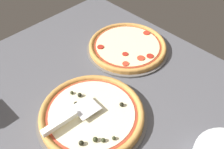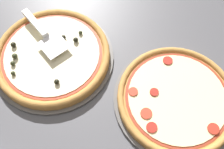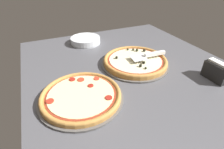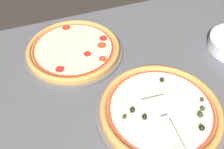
{
  "view_description": "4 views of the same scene",
  "coord_description": "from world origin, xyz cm",
  "px_view_note": "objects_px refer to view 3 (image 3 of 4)",
  "views": [
    {
      "loc": [
        48.31,
        -41.23,
        82.23
      ],
      "look_at": [
        -8.04,
        15.15,
        3.0
      ],
      "focal_mm": 42.0,
      "sensor_mm": 36.0,
      "label": 1
    },
    {
      "loc": [
        20.29,
        44.37,
        78.08
      ],
      "look_at": [
        -8.04,
        15.15,
        3.0
      ],
      "focal_mm": 42.0,
      "sensor_mm": 36.0,
      "label": 2
    },
    {
      "loc": [
        -80.68,
        47.49,
        54.51
      ],
      "look_at": [
        -8.04,
        15.15,
        3.0
      ],
      "focal_mm": 28.0,
      "sensor_mm": 36.0,
      "label": 3
    },
    {
      "loc": [
        -31.27,
        -46.42,
        71.11
      ],
      "look_at": [
        -8.04,
        15.15,
        3.0
      ],
      "focal_mm": 42.0,
      "sensor_mm": 36.0,
      "label": 4
    }
  ],
  "objects_px": {
    "pizza_front": "(135,61)",
    "napkin_holder": "(217,71)",
    "serving_spatula": "(151,55)",
    "plate_stack": "(86,40)",
    "pizza_back": "(81,95)"
  },
  "relations": [
    {
      "from": "pizza_front",
      "to": "serving_spatula",
      "type": "xyz_separation_m",
      "value": [
        -0.03,
        -0.1,
        0.03
      ]
    },
    {
      "from": "pizza_front",
      "to": "napkin_holder",
      "type": "bearing_deg",
      "value": -135.39
    },
    {
      "from": "pizza_back",
      "to": "pizza_front",
      "type": "bearing_deg",
      "value": -65.27
    },
    {
      "from": "pizza_front",
      "to": "pizza_back",
      "type": "xyz_separation_m",
      "value": [
        -0.18,
        0.4,
        -0.0
      ]
    },
    {
      "from": "pizza_back",
      "to": "plate_stack",
      "type": "relative_size",
      "value": 1.65
    },
    {
      "from": "plate_stack",
      "to": "pizza_back",
      "type": "bearing_deg",
      "value": 161.49
    },
    {
      "from": "napkin_holder",
      "to": "plate_stack",
      "type": "bearing_deg",
      "value": 32.92
    },
    {
      "from": "serving_spatula",
      "to": "napkin_holder",
      "type": "bearing_deg",
      "value": -143.28
    },
    {
      "from": "serving_spatula",
      "to": "plate_stack",
      "type": "height_order",
      "value": "serving_spatula"
    },
    {
      "from": "pizza_back",
      "to": "serving_spatula",
      "type": "relative_size",
      "value": 1.64
    },
    {
      "from": "pizza_back",
      "to": "serving_spatula",
      "type": "distance_m",
      "value": 0.52
    },
    {
      "from": "serving_spatula",
      "to": "plate_stack",
      "type": "xyz_separation_m",
      "value": [
        0.48,
        0.28,
        -0.04
      ]
    },
    {
      "from": "plate_stack",
      "to": "serving_spatula",
      "type": "bearing_deg",
      "value": -149.57
    },
    {
      "from": "pizza_back",
      "to": "plate_stack",
      "type": "bearing_deg",
      "value": -18.51
    },
    {
      "from": "pizza_front",
      "to": "pizza_back",
      "type": "distance_m",
      "value": 0.44
    }
  ]
}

